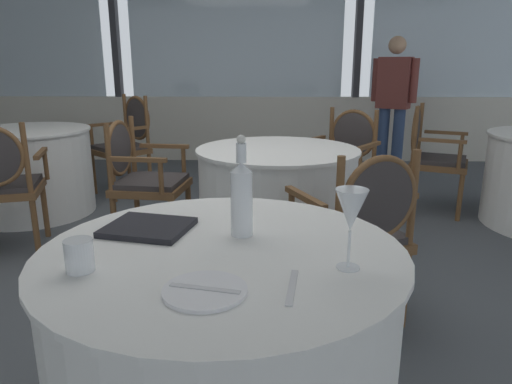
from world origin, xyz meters
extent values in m
plane|color=#4C5156|center=(0.00, 0.00, 0.00)|extent=(13.02, 13.02, 0.00)
cube|color=silver|center=(0.00, 3.58, 0.42)|extent=(10.01, 0.12, 0.85)
cube|color=silver|center=(0.00, 3.60, 1.75)|extent=(2.76, 0.02, 1.80)
cube|color=#333338|center=(-1.57, 3.58, 1.75)|extent=(0.08, 0.14, 1.80)
cube|color=silver|center=(3.14, 3.60, 1.75)|extent=(2.76, 0.02, 1.80)
cube|color=#333338|center=(1.57, 3.58, 1.75)|extent=(0.08, 0.14, 1.80)
cylinder|color=white|center=(0.28, -1.42, 0.73)|extent=(1.10, 1.10, 0.02)
cylinder|color=white|center=(0.28, -1.42, 0.36)|extent=(1.07, 1.07, 0.72)
cylinder|color=white|center=(0.27, -1.70, 0.75)|extent=(0.21, 0.21, 0.01)
cube|color=silver|center=(0.27, -1.70, 0.75)|extent=(0.18, 0.06, 0.00)
cube|color=silver|center=(0.48, -1.67, 0.74)|extent=(0.04, 0.19, 0.00)
cylinder|color=white|center=(0.34, -1.30, 0.85)|extent=(0.07, 0.07, 0.21)
cone|color=white|center=(0.34, -1.30, 0.96)|extent=(0.07, 0.07, 0.03)
cylinder|color=white|center=(0.34, -1.30, 1.01)|extent=(0.03, 0.03, 0.06)
sphere|color=silver|center=(0.34, -1.30, 1.05)|extent=(0.03, 0.03, 0.03)
cylinder|color=white|center=(0.64, -1.55, 0.74)|extent=(0.06, 0.06, 0.00)
cylinder|color=white|center=(0.64, -1.55, 0.80)|extent=(0.01, 0.01, 0.10)
cone|color=white|center=(0.64, -1.55, 0.90)|extent=(0.09, 0.09, 0.11)
cylinder|color=white|center=(-0.08, -1.59, 0.78)|extent=(0.08, 0.08, 0.09)
cube|color=black|center=(0.02, -1.27, 0.75)|extent=(0.31, 0.28, 0.02)
cylinder|color=white|center=(-1.64, 1.17, 0.73)|extent=(1.06, 1.06, 0.02)
cylinder|color=white|center=(-1.64, 1.17, 0.36)|extent=(1.02, 1.02, 0.72)
cube|color=brown|center=(-1.05, 1.80, 0.44)|extent=(0.65, 0.65, 0.05)
cube|color=#383333|center=(-1.05, 1.80, 0.48)|extent=(0.60, 0.60, 0.04)
cylinder|color=brown|center=(-1.04, 1.52, 0.21)|extent=(0.04, 0.04, 0.41)
cylinder|color=brown|center=(-1.33, 1.79, 0.21)|extent=(0.04, 0.04, 0.41)
cylinder|color=brown|center=(-0.76, 1.81, 0.21)|extent=(0.04, 0.04, 0.41)
cylinder|color=brown|center=(-1.06, 2.08, 0.21)|extent=(0.04, 0.04, 0.41)
cylinder|color=brown|center=(-0.76, 1.81, 0.72)|extent=(0.04, 0.04, 0.51)
cylinder|color=brown|center=(-1.06, 2.08, 0.72)|extent=(0.04, 0.04, 0.51)
ellipsoid|color=#383333|center=(-0.90, 1.96, 0.75)|extent=(0.32, 0.30, 0.43)
torus|color=brown|center=(-0.90, 1.96, 0.75)|extent=(0.34, 0.33, 0.44)
cube|color=brown|center=(-0.88, 1.61, 0.68)|extent=(0.28, 0.29, 0.03)
cylinder|color=brown|center=(-0.98, 1.51, 0.57)|extent=(0.03, 0.03, 0.22)
cube|color=brown|center=(-1.24, 1.96, 0.68)|extent=(0.28, 0.29, 0.03)
cylinder|color=brown|center=(-1.34, 1.85, 0.57)|extent=(0.03, 0.03, 0.22)
cube|color=brown|center=(-1.40, 0.34, 0.43)|extent=(0.57, 0.57, 0.05)
cube|color=#383333|center=(-1.40, 0.34, 0.47)|extent=(0.53, 0.53, 0.04)
cylinder|color=brown|center=(-1.26, 0.58, 0.20)|extent=(0.04, 0.04, 0.40)
cylinder|color=brown|center=(-1.15, 0.20, 0.20)|extent=(0.04, 0.04, 0.40)
cylinder|color=brown|center=(-1.15, 0.20, 0.69)|extent=(0.04, 0.04, 0.46)
cube|color=brown|center=(-1.16, 0.43, 0.67)|extent=(0.14, 0.36, 0.03)
cylinder|color=brown|center=(-1.20, 0.56, 0.56)|extent=(0.03, 0.03, 0.22)
cube|color=brown|center=(1.91, 1.29, 0.43)|extent=(0.60, 0.60, 0.05)
cube|color=#383333|center=(1.91, 1.29, 0.47)|extent=(0.56, 0.56, 0.04)
cylinder|color=brown|center=(2.17, 1.40, 0.20)|extent=(0.04, 0.04, 0.40)
cylinder|color=brown|center=(2.02, 1.03, 0.20)|extent=(0.04, 0.04, 0.40)
cylinder|color=brown|center=(1.81, 1.56, 0.20)|extent=(0.04, 0.04, 0.40)
cylinder|color=brown|center=(1.65, 1.19, 0.20)|extent=(0.04, 0.04, 0.40)
cylinder|color=brown|center=(1.81, 1.56, 0.69)|extent=(0.04, 0.04, 0.48)
cylinder|color=brown|center=(1.65, 1.19, 0.69)|extent=(0.04, 0.04, 0.48)
ellipsoid|color=#383333|center=(1.71, 1.38, 0.72)|extent=(0.20, 0.38, 0.41)
torus|color=brown|center=(1.71, 1.38, 0.72)|extent=(0.19, 0.40, 0.42)
cube|color=brown|center=(2.03, 1.52, 0.67)|extent=(0.35, 0.18, 0.03)
cylinder|color=brown|center=(2.16, 1.46, 0.56)|extent=(0.03, 0.03, 0.22)
cube|color=brown|center=(1.83, 1.06, 0.67)|extent=(0.35, 0.18, 0.03)
cylinder|color=brown|center=(1.96, 1.00, 0.56)|extent=(0.03, 0.03, 0.22)
cylinder|color=white|center=(0.48, 0.29, 0.73)|extent=(1.07, 1.07, 0.02)
cylinder|color=white|center=(0.48, 0.29, 0.36)|extent=(1.04, 1.04, 0.72)
cube|color=brown|center=(1.00, 0.99, 0.42)|extent=(0.64, 0.64, 0.05)
cube|color=#383333|center=(1.00, 0.99, 0.47)|extent=(0.59, 0.59, 0.04)
cylinder|color=brown|center=(1.05, 0.71, 0.20)|extent=(0.04, 0.04, 0.40)
cylinder|color=brown|center=(0.72, 0.95, 0.20)|extent=(0.04, 0.04, 0.40)
cylinder|color=brown|center=(1.28, 1.03, 0.20)|extent=(0.04, 0.04, 0.40)
cylinder|color=brown|center=(0.96, 1.27, 0.20)|extent=(0.04, 0.04, 0.40)
cylinder|color=brown|center=(1.28, 1.03, 0.69)|extent=(0.04, 0.04, 0.47)
cylinder|color=brown|center=(0.96, 1.27, 0.69)|extent=(0.04, 0.04, 0.47)
ellipsoid|color=#383333|center=(1.13, 1.16, 0.71)|extent=(0.34, 0.27, 0.40)
torus|color=brown|center=(1.13, 1.16, 0.71)|extent=(0.35, 0.27, 0.41)
cube|color=brown|center=(1.19, 0.83, 0.67)|extent=(0.25, 0.32, 0.03)
cylinder|color=brown|center=(1.11, 0.71, 0.56)|extent=(0.03, 0.03, 0.22)
cube|color=brown|center=(0.79, 1.12, 0.67)|extent=(0.25, 0.32, 0.03)
cylinder|color=brown|center=(0.71, 1.01, 0.56)|extent=(0.03, 0.03, 0.22)
cube|color=brown|center=(-0.39, 0.38, 0.45)|extent=(0.51, 0.51, 0.05)
cube|color=#383333|center=(-0.39, 0.38, 0.49)|extent=(0.47, 0.47, 0.04)
cylinder|color=brown|center=(-0.17, 0.56, 0.21)|extent=(0.04, 0.04, 0.42)
cylinder|color=brown|center=(-0.21, 0.16, 0.21)|extent=(0.04, 0.04, 0.42)
cylinder|color=brown|center=(-0.56, 0.61, 0.21)|extent=(0.04, 0.04, 0.42)
cylinder|color=brown|center=(-0.61, 0.21, 0.21)|extent=(0.04, 0.04, 0.42)
cylinder|color=brown|center=(-0.56, 0.61, 0.69)|extent=(0.04, 0.04, 0.44)
cylinder|color=brown|center=(-0.61, 0.21, 0.69)|extent=(0.04, 0.04, 0.44)
ellipsoid|color=#383333|center=(-0.60, 0.41, 0.72)|extent=(0.09, 0.39, 0.37)
torus|color=brown|center=(-0.60, 0.41, 0.72)|extent=(0.08, 0.39, 0.38)
cube|color=brown|center=(-0.34, 0.63, 0.69)|extent=(0.37, 0.08, 0.03)
cylinder|color=brown|center=(-0.20, 0.61, 0.58)|extent=(0.03, 0.03, 0.22)
cube|color=brown|center=(-0.40, 0.13, 0.69)|extent=(0.37, 0.08, 0.03)
cylinder|color=brown|center=(-0.26, 0.12, 0.58)|extent=(0.03, 0.03, 0.22)
cube|color=brown|center=(0.83, -0.52, 0.42)|extent=(0.61, 0.61, 0.05)
cube|color=#383333|center=(0.83, -0.52, 0.46)|extent=(0.56, 0.56, 0.04)
cylinder|color=brown|center=(0.57, -0.41, 0.20)|extent=(0.04, 0.04, 0.39)
cylinder|color=brown|center=(0.94, -0.25, 0.20)|extent=(0.04, 0.04, 0.39)
cylinder|color=brown|center=(0.73, -0.78, 0.20)|extent=(0.04, 0.04, 0.39)
cylinder|color=brown|center=(1.10, -0.62, 0.20)|extent=(0.04, 0.04, 0.39)
cylinder|color=brown|center=(0.73, -0.78, 0.67)|extent=(0.04, 0.04, 0.46)
cylinder|color=brown|center=(1.10, -0.62, 0.67)|extent=(0.04, 0.04, 0.46)
ellipsoid|color=#383333|center=(0.92, -0.72, 0.70)|extent=(0.38, 0.20, 0.38)
torus|color=brown|center=(0.92, -0.72, 0.70)|extent=(0.38, 0.19, 0.40)
cube|color=brown|center=(0.60, -0.60, 0.66)|extent=(0.18, 0.35, 0.03)
cylinder|color=brown|center=(0.54, -0.47, 0.55)|extent=(0.03, 0.03, 0.22)
cube|color=brown|center=(1.05, -0.40, 0.66)|extent=(0.18, 0.35, 0.03)
cylinder|color=brown|center=(1.00, -0.27, 0.55)|extent=(0.03, 0.03, 0.22)
cylinder|color=#334770|center=(1.96, 2.78, 0.39)|extent=(0.13, 0.13, 0.77)
cylinder|color=#334770|center=(1.80, 2.88, 0.39)|extent=(0.13, 0.13, 0.77)
cube|color=brown|center=(1.88, 2.83, 1.06)|extent=(0.41, 0.36, 0.58)
sphere|color=tan|center=(1.88, 2.83, 1.48)|extent=(0.20, 0.20, 0.20)
cylinder|color=brown|center=(2.07, 2.72, 1.09)|extent=(0.09, 0.09, 0.49)
cylinder|color=brown|center=(1.69, 2.94, 1.09)|extent=(0.09, 0.09, 0.49)
camera|label=1|loc=(0.42, -2.72, 1.28)|focal=32.67mm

